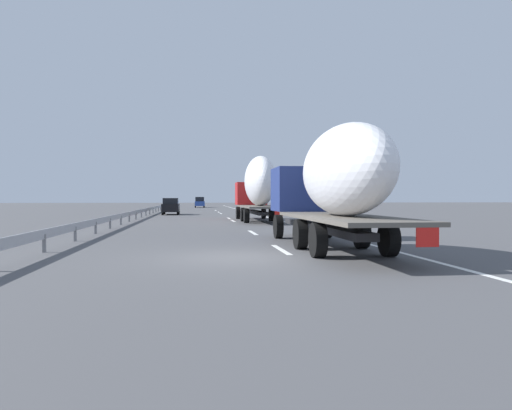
{
  "coord_description": "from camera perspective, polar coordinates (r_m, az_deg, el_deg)",
  "views": [
    {
      "loc": [
        -14.27,
        1.12,
        1.77
      ],
      "look_at": [
        15.73,
        -2.67,
        1.33
      ],
      "focal_mm": 33.85,
      "sensor_mm": 36.0,
      "label": 1
    }
  ],
  "objects": [
    {
      "name": "lane_stripe_5",
      "position": [
        60.63,
        -4.44,
        -0.85
      ],
      "size": [
        3.2,
        0.2,
        0.01
      ],
      "primitive_type": "cube",
      "color": "white",
      "rests_on": "ground_plane"
    },
    {
      "name": "lane_stripe_6",
      "position": [
        69.25,
        -4.79,
        -0.64
      ],
      "size": [
        3.2,
        0.2,
        0.01
      ],
      "primitive_type": "cube",
      "color": "white",
      "rests_on": "ground_plane"
    },
    {
      "name": "lane_stripe_3",
      "position": [
        42.01,
        -3.21,
        -1.58
      ],
      "size": [
        3.2,
        0.2,
        0.01
      ],
      "primitive_type": "cube",
      "color": "white",
      "rests_on": "ground_plane"
    },
    {
      "name": "lane_stripe_1",
      "position": [
        24.66,
        -0.38,
        -3.28
      ],
      "size": [
        3.2,
        0.2,
        0.01
      ],
      "primitive_type": "cube",
      "color": "white",
      "rests_on": "ground_plane"
    },
    {
      "name": "ground_plane",
      "position": [
        54.31,
        -6.02,
        -1.05
      ],
      "size": [
        260.0,
        260.0,
        0.0
      ],
      "primitive_type": "plane",
      "color": "#4C4C4F"
    },
    {
      "name": "edge_line_right",
      "position": [
        59.66,
        -0.83,
        -0.87
      ],
      "size": [
        110.0,
        0.2,
        0.01
      ],
      "primitive_type": "cube",
      "color": "white",
      "rests_on": "ground_plane"
    },
    {
      "name": "lane_stripe_4",
      "position": [
        55.29,
        -4.18,
        -1.01
      ],
      "size": [
        3.2,
        0.2,
        0.01
      ],
      "primitive_type": "cube",
      "color": "white",
      "rests_on": "ground_plane"
    },
    {
      "name": "car_black_suv",
      "position": [
        52.26,
        -10.03,
        -0.14
      ],
      "size": [
        4.32,
        1.78,
        1.77
      ],
      "color": "black",
      "rests_on": "ground_plane"
    },
    {
      "name": "truck_lead",
      "position": [
        36.45,
        0.24,
        2.23
      ],
      "size": [
        12.35,
        2.55,
        4.84
      ],
      "color": "#B21919",
      "rests_on": "ground_plane"
    },
    {
      "name": "lane_stripe_2",
      "position": [
        37.41,
        -2.72,
        -1.88
      ],
      "size": [
        3.2,
        0.2,
        0.01
      ],
      "primitive_type": "cube",
      "color": "white",
      "rests_on": "ground_plane"
    },
    {
      "name": "truck_trailing",
      "position": [
        16.86,
        9.08,
        2.83
      ],
      "size": [
        12.57,
        2.55,
        4.1
      ],
      "color": "navy",
      "rests_on": "ground_plane"
    },
    {
      "name": "tree_1",
      "position": [
        53.68,
        5.67,
        2.41
      ],
      "size": [
        2.7,
        2.7,
        5.15
      ],
      "color": "#472D19",
      "rests_on": "ground_plane"
    },
    {
      "name": "road_sign",
      "position": [
        56.67,
        0.73,
        1.44
      ],
      "size": [
        0.1,
        0.9,
        3.46
      ],
      "color": "gray",
      "rests_on": "ground_plane"
    },
    {
      "name": "car_blue_sedan",
      "position": [
        90.58,
        -6.68,
        0.32
      ],
      "size": [
        4.35,
        1.83,
        1.98
      ],
      "color": "#28479E",
      "rests_on": "ground_plane"
    },
    {
      "name": "tree_2",
      "position": [
        78.92,
        0.96,
        2.01
      ],
      "size": [
        3.66,
        3.66,
        5.35
      ],
      "color": "#472D19",
      "rests_on": "ground_plane"
    },
    {
      "name": "guardrail_median",
      "position": [
        57.49,
        -12.07,
        -0.38
      ],
      "size": [
        94.0,
        0.1,
        0.76
      ],
      "color": "#9EA0A5",
      "rests_on": "ground_plane"
    },
    {
      "name": "lane_stripe_0",
      "position": [
        16.62,
        2.97,
        -5.27
      ],
      "size": [
        3.2,
        0.2,
        0.01
      ],
      "primitive_type": "cube",
      "color": "white",
      "rests_on": "ground_plane"
    },
    {
      "name": "tree_0",
      "position": [
        86.88,
        1.93,
        2.6
      ],
      "size": [
        3.69,
        3.69,
        7.37
      ],
      "color": "#472D19",
      "rests_on": "ground_plane"
    }
  ]
}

